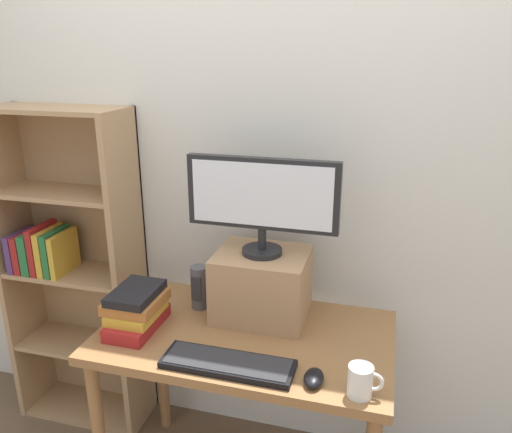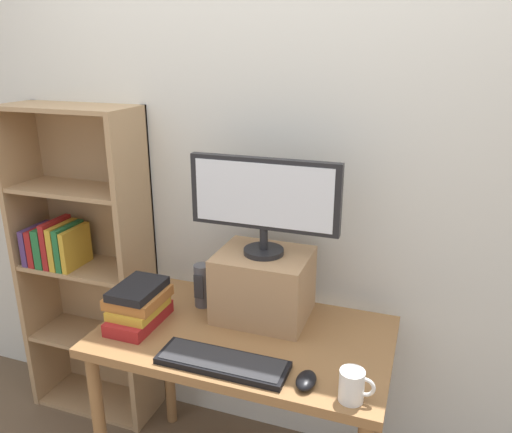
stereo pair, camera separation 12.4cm
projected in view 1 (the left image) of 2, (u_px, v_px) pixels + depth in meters
The scene contains 10 objects.
back_wall at pixel (274, 172), 2.14m from camera, with size 7.00×0.08×2.60m.
desk at pixel (245, 356), 1.94m from camera, with size 1.11×0.64×0.78m.
bookshelf_unit at pixel (72, 268), 2.40m from camera, with size 0.64×0.28×1.57m.
riser_box at pixel (262, 285), 1.99m from camera, with size 0.36×0.30×0.27m.
computer_monitor at pixel (262, 199), 1.87m from camera, with size 0.58×0.16×0.38m.
keyboard at pixel (228, 364), 1.69m from camera, with size 0.46×0.14×0.02m.
computer_mouse at pixel (314, 378), 1.61m from camera, with size 0.06×0.10×0.04m.
book_stack at pixel (137, 309), 1.92m from camera, with size 0.19×0.27×0.16m.
coffee_mug at pixel (361, 381), 1.54m from camera, with size 0.11×0.08×0.10m.
desk_speaker at pixel (199, 287), 2.06m from camera, with size 0.07×0.07×0.18m.
Camera 1 is at (0.48, -1.59, 1.81)m, focal length 35.00 mm.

